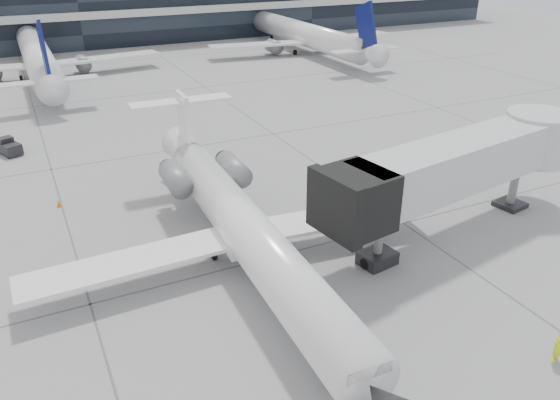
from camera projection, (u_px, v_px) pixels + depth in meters
ground at (266, 259)px, 32.08m from camera, size 220.00×220.00×0.00m
terminal at (71, 11)px, 96.11m from camera, size 170.00×22.00×10.00m
bg_jet_center at (41, 77)px, 73.34m from camera, size 32.00×40.00×9.60m
bg_jet_right at (303, 51)px, 89.14m from camera, size 32.00×40.00×9.60m
regional_jet at (244, 227)px, 30.62m from camera, size 24.40×30.40×7.03m
jet_bridge at (469, 161)px, 33.32m from camera, size 20.18×6.82×6.48m
ramp_worker at (558, 345)px, 23.98m from camera, size 0.79×0.65×1.86m
traffic_cone at (59, 204)px, 38.11m from camera, size 0.42×0.42×0.53m
far_tug at (9, 147)px, 47.11m from camera, size 2.10×2.59×1.43m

